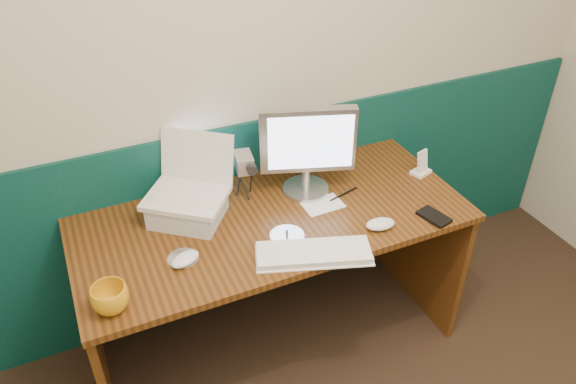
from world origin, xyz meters
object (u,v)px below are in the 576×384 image
keyboard (314,254)px  monitor (306,152)px  mug (110,299)px  desk (274,284)px  laptop (183,173)px  camcorder (244,175)px

keyboard → monitor: bearing=87.2°
keyboard → mug: (-0.73, 0.04, 0.04)m
desk → laptop: laptop is taller
keyboard → camcorder: 0.49m
monitor → mug: size_ratio=3.16×
desk → mug: 0.84m
desk → camcorder: (-0.05, 0.19, 0.48)m
keyboard → camcorder: (-0.09, 0.47, 0.09)m
laptop → camcorder: (0.27, 0.06, -0.12)m
keyboard → camcorder: camcorder is taller
desk → keyboard: bearing=-81.2°
desk → laptop: bearing=157.1°
mug → keyboard: bearing=-3.1°
desk → mug: bearing=-160.3°
monitor → mug: bearing=-139.0°
laptop → camcorder: laptop is taller
laptop → keyboard: laptop is taller
desk → mug: mug is taller
camcorder → desk: bearing=-66.3°
mug → camcorder: camcorder is taller
monitor → mug: monitor is taller
laptop → camcorder: 0.30m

